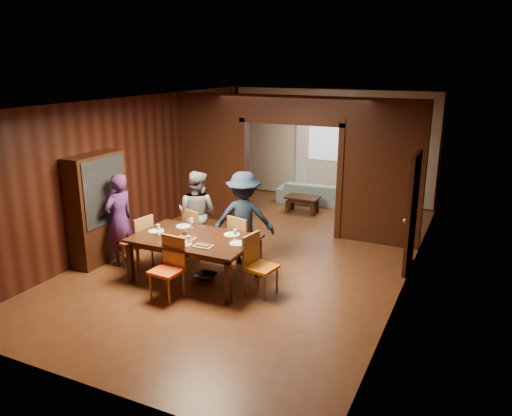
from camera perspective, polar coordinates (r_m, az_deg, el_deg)
The scene contains 32 objects.
floor at distance 9.64m, azimuth 0.33°, elevation -5.29°, with size 9.00×9.00×0.00m, color #4F2916.
ceiling at distance 8.98m, azimuth 0.36°, elevation 12.17°, with size 5.50×9.00×0.02m, color silver.
room_walls at distance 10.89m, azimuth 4.54°, elevation 5.48°, with size 5.52×9.01×2.90m.
person_purple at distance 9.28m, azimuth -15.35°, elevation -1.28°, with size 0.61×0.40×1.68m, color #3B1C51.
person_grey at distance 9.39m, azimuth -6.75°, elevation -0.67°, with size 0.80×0.62×1.65m, color slate.
person_navy at distance 9.00m, azimuth -1.41°, elevation -1.15°, with size 1.10×0.63×1.70m, color #162237.
sofa at distance 13.03m, azimuth 6.81°, elevation 1.72°, with size 1.92×0.75×0.56m, color #829EAA.
serving_bowl at distance 8.34m, azimuth -5.90°, elevation -3.02°, with size 0.37×0.37×0.09m, color black.
dining_table at distance 8.50m, azimuth -6.98°, elevation -5.74°, with size 2.01×1.25×0.76m, color black.
coffee_table at distance 12.24m, azimuth 5.32°, elevation 0.41°, with size 0.80×0.50×0.40m, color black.
chair_left at distance 9.15m, azimuth -13.46°, elevation -3.73°, with size 0.44×0.44×0.97m, color #C43F12, non-canonical shape.
chair_right at distance 7.89m, azimuth 0.61°, elevation -6.59°, with size 0.44×0.44×0.97m, color orange, non-canonical shape.
chair_far_l at distance 9.40m, azimuth -6.50°, elevation -2.83°, with size 0.44×0.44×0.97m, color #D44F13, non-canonical shape.
chair_far_r at distance 8.92m, azimuth -1.28°, elevation -3.80°, with size 0.44×0.44×0.97m, color #E74F15, non-canonical shape.
chair_near at distance 7.88m, azimuth -10.20°, elevation -6.89°, with size 0.44×0.44×0.97m, color #E64B15, non-canonical shape.
hutch at distance 9.49m, azimuth -17.61°, elevation -0.06°, with size 0.40×1.20×2.00m, color black.
door_right at distance 9.05m, azimuth 17.44°, elevation -0.51°, with size 0.06×0.90×2.10m, color black.
window_far at distance 13.25m, azimuth 8.54°, elevation 8.18°, with size 1.20×0.03×1.30m, color silver.
curtain_left at distance 13.51m, azimuth 5.35°, elevation 6.52°, with size 0.35×0.06×2.40m, color white.
curtain_right at distance 13.09m, azimuth 11.56°, elevation 5.93°, with size 0.35×0.06×2.40m, color white.
plate_left at distance 8.74m, azimuth -11.33°, elevation -2.61°, with size 0.27×0.27×0.01m, color silver.
plate_far_l at distance 8.91m, azimuth -8.28°, elevation -2.07°, with size 0.27×0.27×0.01m, color white.
plate_far_r at distance 8.42m, azimuth -2.76°, elevation -3.04°, with size 0.27×0.27×0.01m, color white.
plate_right at distance 8.02m, azimuth -2.11°, elevation -4.04°, with size 0.27×0.27×0.01m, color white.
plate_near at distance 8.06m, azimuth -8.30°, elevation -4.11°, with size 0.27×0.27×0.01m, color silver.
platter_a at distance 8.30m, azimuth -7.95°, elevation -3.38°, with size 0.30×0.20×0.04m, color gray.
platter_b at distance 7.93m, azimuth -6.06°, elevation -4.27°, with size 0.30×0.20×0.04m, color gray.
wineglass_left at distance 8.56m, azimuth -11.12°, elevation -2.42°, with size 0.08×0.08×0.18m, color silver, non-canonical shape.
wineglass_far at distance 8.81m, azimuth -7.35°, elevation -1.69°, with size 0.08×0.08×0.18m, color silver, non-canonical shape.
wineglass_right at distance 8.16m, azimuth -2.39°, elevation -3.06°, with size 0.08×0.08×0.18m, color silver, non-canonical shape.
tumbler at distance 8.05m, azimuth -7.76°, elevation -3.63°, with size 0.07×0.07×0.14m, color silver.
condiment_jar at distance 8.39m, azimuth -8.15°, elevation -2.91°, with size 0.08×0.08×0.11m, color #4B2511, non-canonical shape.
Camera 1 is at (3.76, -8.12, 3.58)m, focal length 35.00 mm.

